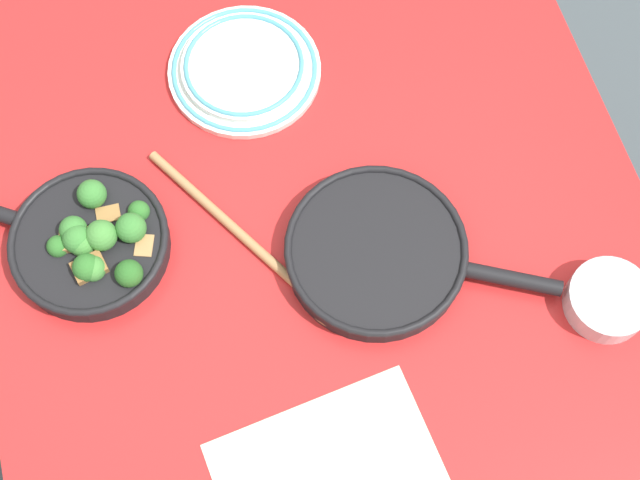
# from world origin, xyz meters

# --- Properties ---
(ground_plane) EXTENTS (14.00, 14.00, 0.00)m
(ground_plane) POSITION_xyz_m (0.00, 0.00, 0.00)
(ground_plane) COLOR #424C51
(dining_table_red) EXTENTS (1.19, 1.04, 0.72)m
(dining_table_red) POSITION_xyz_m (0.00, 0.00, 0.65)
(dining_table_red) COLOR red
(dining_table_red) RESTS_ON ground_plane
(skillet_broccoli) EXTENTS (0.28, 0.35, 0.08)m
(skillet_broccoli) POSITION_xyz_m (0.09, 0.33, 0.75)
(skillet_broccoli) COLOR black
(skillet_broccoli) RESTS_ON dining_table_red
(skillet_eggs) EXTENTS (0.28, 0.39, 0.04)m
(skillet_eggs) POSITION_xyz_m (-0.04, -0.08, 0.75)
(skillet_eggs) COLOR black
(skillet_eggs) RESTS_ON dining_table_red
(wooden_spoon) EXTENTS (0.37, 0.24, 0.02)m
(wooden_spoon) POSITION_xyz_m (0.00, 0.09, 0.73)
(wooden_spoon) COLOR #A87A4C
(wooden_spoon) RESTS_ON dining_table_red
(dinner_plate_stack) EXTENTS (0.25, 0.25, 0.03)m
(dinner_plate_stack) POSITION_xyz_m (0.33, 0.04, 0.74)
(dinner_plate_stack) COLOR silver
(dinner_plate_stack) RESTS_ON dining_table_red
(prep_bowl_steel) EXTENTS (0.12, 0.12, 0.04)m
(prep_bowl_steel) POSITION_xyz_m (-0.21, -0.38, 0.75)
(prep_bowl_steel) COLOR #B7B7BC
(prep_bowl_steel) RESTS_ON dining_table_red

